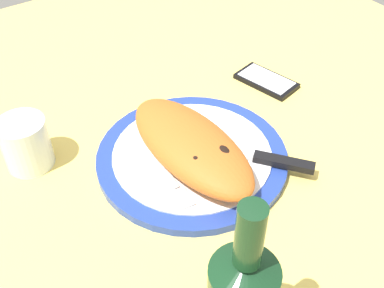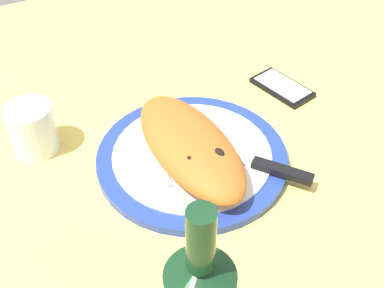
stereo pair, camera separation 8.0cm
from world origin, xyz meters
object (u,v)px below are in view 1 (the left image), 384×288
at_px(knife, 267,159).
at_px(water_glass, 27,146).
at_px(smartphone, 266,81).
at_px(fork, 173,181).
at_px(calzone, 191,145).
at_px(plate, 192,157).

height_order(knife, water_glass, water_glass).
bearing_deg(smartphone, water_glass, -96.35).
height_order(fork, water_glass, water_glass).
relative_size(smartphone, water_glass, 1.52).
distance_m(calzone, smartphone, 0.30).
relative_size(calzone, knife, 1.50).
distance_m(plate, calzone, 0.04).
distance_m(smartphone, water_glass, 0.49).
height_order(knife, smartphone, knife).
bearing_deg(fork, water_glass, -139.62).
bearing_deg(knife, fork, -108.49).
height_order(calzone, fork, calzone).
height_order(smartphone, water_glass, water_glass).
xyz_separation_m(smartphone, water_glass, (-0.05, -0.49, 0.03)).
xyz_separation_m(plate, fork, (0.04, -0.06, 0.01)).
xyz_separation_m(plate, knife, (0.09, 0.09, 0.01)).
relative_size(calzone, fork, 1.89).
bearing_deg(knife, plate, -134.83).
xyz_separation_m(fork, water_glass, (-0.19, -0.16, 0.02)).
distance_m(fork, smartphone, 0.35).
distance_m(plate, smartphone, 0.28).
bearing_deg(water_glass, calzone, 52.77).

